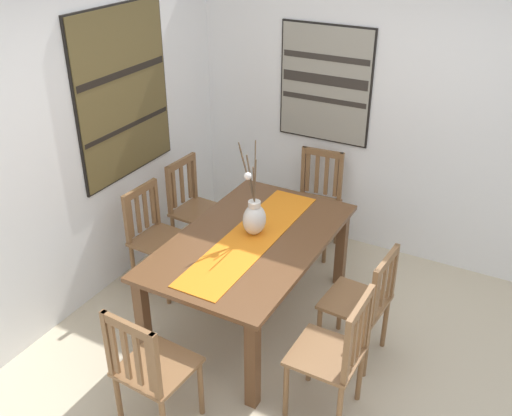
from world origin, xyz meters
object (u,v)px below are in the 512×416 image
(dining_table, at_px, (251,250))
(chair_3, at_px, (150,369))
(chair_5, at_px, (362,302))
(chair_2, at_px, (316,200))
(centerpiece_vase, at_px, (254,217))
(chair_0, at_px, (195,208))
(painting_on_side_wall, at_px, (325,84))
(chair_4, at_px, (335,353))
(painting_on_back_wall, at_px, (123,94))
(chair_1, at_px, (156,236))

(dining_table, distance_m, chair_3, 1.24)
(dining_table, distance_m, chair_5, 0.90)
(chair_2, height_order, chair_3, chair_2)
(centerpiece_vase, height_order, chair_0, centerpiece_vase)
(centerpiece_vase, distance_m, painting_on_side_wall, 1.55)
(chair_5, bearing_deg, chair_4, -177.05)
(chair_5, xyz_separation_m, painting_on_back_wall, (0.23, 2.17, 1.11))
(chair_5, relative_size, painting_on_side_wall, 0.86)
(chair_0, distance_m, chair_2, 1.11)
(chair_3, distance_m, chair_4, 1.12)
(chair_2, distance_m, chair_3, 2.46)
(chair_5, distance_m, painting_on_back_wall, 2.45)
(chair_1, xyz_separation_m, chair_5, (-0.02, -1.80, -0.01))
(chair_0, relative_size, chair_4, 0.99)
(chair_2, distance_m, painting_on_side_wall, 1.05)
(centerpiece_vase, xyz_separation_m, chair_5, (-0.07, -0.90, -0.41))
(chair_4, bearing_deg, centerpiece_vase, 54.63)
(dining_table, bearing_deg, chair_0, 57.10)
(centerpiece_vase, xyz_separation_m, chair_2, (1.16, -0.02, -0.39))
(chair_4, relative_size, chair_5, 1.05)
(chair_4, bearing_deg, chair_5, 2.95)
(chair_2, bearing_deg, dining_table, 179.80)
(centerpiece_vase, distance_m, painting_on_back_wall, 1.46)
(chair_5, bearing_deg, painting_on_side_wall, 32.77)
(centerpiece_vase, height_order, painting_on_side_wall, painting_on_side_wall)
(centerpiece_vase, bearing_deg, chair_2, -0.90)
(centerpiece_vase, bearing_deg, chair_1, 93.10)
(centerpiece_vase, xyz_separation_m, chair_1, (-0.05, 0.90, -0.40))
(chair_0, relative_size, chair_2, 0.98)
(chair_1, distance_m, chair_3, 1.55)
(dining_table, xyz_separation_m, painting_on_side_wall, (1.49, 0.08, 0.86))
(chair_0, xyz_separation_m, chair_1, (-0.56, 0.01, -0.00))
(centerpiece_vase, xyz_separation_m, chair_4, (-0.66, -0.93, -0.39))
(centerpiece_vase, height_order, chair_2, centerpiece_vase)
(chair_0, xyz_separation_m, chair_4, (-1.17, -1.82, 0.01))
(chair_5, distance_m, painting_on_side_wall, 2.05)
(dining_table, xyz_separation_m, chair_3, (-1.23, 0.01, -0.15))
(chair_1, xyz_separation_m, painting_on_back_wall, (0.21, 0.37, 1.10))
(painting_on_side_wall, bearing_deg, chair_4, -154.58)
(chair_1, height_order, painting_on_side_wall, painting_on_side_wall)
(chair_2, distance_m, chair_5, 1.50)
(chair_3, bearing_deg, chair_5, -35.73)
(chair_3, bearing_deg, chair_1, 35.86)
(chair_0, xyz_separation_m, chair_3, (-1.82, -0.90, 0.01))
(dining_table, xyz_separation_m, chair_0, (0.58, 0.90, -0.16))
(centerpiece_vase, distance_m, chair_4, 1.20)
(painting_on_side_wall, bearing_deg, chair_5, -147.23)
(chair_4, relative_size, painting_on_side_wall, 0.90)
(chair_4, bearing_deg, painting_on_side_wall, 25.42)
(dining_table, xyz_separation_m, chair_2, (1.23, -0.00, -0.15))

